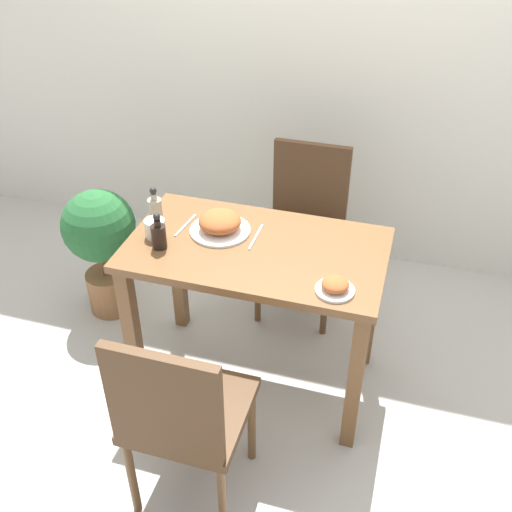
% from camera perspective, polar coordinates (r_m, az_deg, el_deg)
% --- Properties ---
extents(ground_plane, '(16.00, 16.00, 0.00)m').
position_cam_1_polar(ground_plane, '(3.00, 0.00, -11.29)').
color(ground_plane, '#B7B2A8').
extents(wall_back, '(8.00, 0.05, 2.60)m').
position_cam_1_polar(wall_back, '(3.35, 6.27, 20.00)').
color(wall_back, beige).
rests_on(wall_back, ground_plane).
extents(dining_table, '(1.08, 0.62, 0.77)m').
position_cam_1_polar(dining_table, '(2.57, 0.00, -1.55)').
color(dining_table, brown).
rests_on(dining_table, ground_plane).
extents(chair_near, '(0.42, 0.42, 0.90)m').
position_cam_1_polar(chair_near, '(2.19, -7.16, -14.67)').
color(chair_near, '#4C331E').
rests_on(chair_near, ground_plane).
extents(chair_far, '(0.42, 0.42, 0.90)m').
position_cam_1_polar(chair_far, '(3.15, 4.66, 3.34)').
color(chair_far, '#4C331E').
rests_on(chair_far, ground_plane).
extents(food_plate, '(0.26, 0.26, 0.09)m').
position_cam_1_polar(food_plate, '(2.57, -3.46, 3.11)').
color(food_plate, white).
rests_on(food_plate, dining_table).
extents(side_plate, '(0.15, 0.15, 0.06)m').
position_cam_1_polar(side_plate, '(2.26, 7.55, -2.88)').
color(side_plate, white).
rests_on(side_plate, dining_table).
extents(drink_cup, '(0.09, 0.09, 0.08)m').
position_cam_1_polar(drink_cup, '(2.57, -9.59, 2.62)').
color(drink_cup, silver).
rests_on(drink_cup, dining_table).
extents(sauce_bottle, '(0.06, 0.06, 0.16)m').
position_cam_1_polar(sauce_bottle, '(2.49, -9.26, 2.01)').
color(sauce_bottle, black).
rests_on(sauce_bottle, dining_table).
extents(condiment_bottle, '(0.06, 0.06, 0.16)m').
position_cam_1_polar(condiment_bottle, '(2.67, -9.60, 4.53)').
color(condiment_bottle, gray).
rests_on(condiment_bottle, dining_table).
extents(fork_utensil, '(0.03, 0.19, 0.00)m').
position_cam_1_polar(fork_utensil, '(2.64, -6.73, 2.93)').
color(fork_utensil, silver).
rests_on(fork_utensil, dining_table).
extents(spoon_utensil, '(0.01, 0.20, 0.00)m').
position_cam_1_polar(spoon_utensil, '(2.55, -0.01, 1.84)').
color(spoon_utensil, silver).
rests_on(spoon_utensil, dining_table).
extents(potted_plant_left, '(0.38, 0.38, 0.73)m').
position_cam_1_polar(potted_plant_left, '(3.20, -14.55, 1.53)').
color(potted_plant_left, brown).
rests_on(potted_plant_left, ground_plane).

